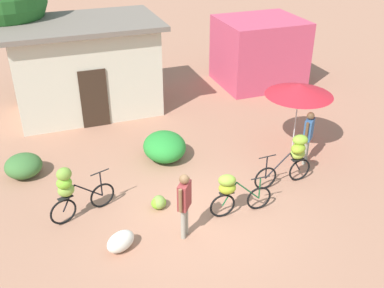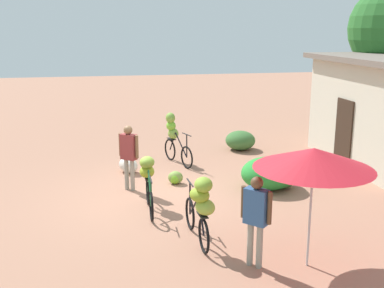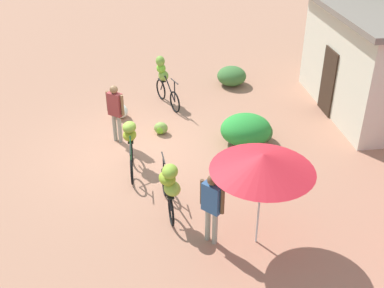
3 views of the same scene
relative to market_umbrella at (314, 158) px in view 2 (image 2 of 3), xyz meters
The scene contains 12 objects.
ground_plane 5.00m from the market_umbrella, 149.65° to the right, with size 60.00×60.00×0.00m, color #A77259.
hedge_bush_front_left 8.16m from the market_umbrella, behind, with size 1.02×1.00×0.64m, color #3D6D34.
hedge_bush_front_right 4.45m from the market_umbrella, 165.24° to the left, with size 1.00×0.85×0.61m, color #35672D.
hedge_bush_mid 4.29m from the market_umbrella, 169.72° to the left, with size 1.25×1.39×0.82m, color #298B33.
market_umbrella is the anchor object (origin of this frame).
bicycle_leftmost 7.04m from the market_umbrella, 169.53° to the right, with size 1.64×0.65×1.53m.
bicycle_near_pile 4.20m from the market_umbrella, 142.78° to the right, with size 1.63×0.42×1.18m.
bicycle_center_loaded 2.25m from the market_umbrella, 122.42° to the right, with size 1.74×0.54×1.42m.
banana_pile_on_ground 5.35m from the market_umbrella, 162.06° to the right, with size 0.43×0.47×0.34m.
produce_sack 6.83m from the market_umbrella, 155.76° to the right, with size 0.70×0.44×0.44m, color silver.
person_vendor 1.32m from the market_umbrella, 99.21° to the right, with size 0.45×0.42×1.63m.
person_bystander 5.39m from the market_umbrella, 148.62° to the right, with size 0.41×0.47×1.68m.
Camera 2 is at (10.91, -1.08, 4.04)m, focal length 44.05 mm.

